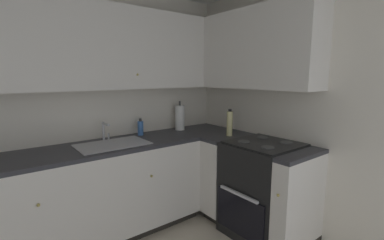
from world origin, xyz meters
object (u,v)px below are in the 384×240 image
Objects in this scene: oven_range at (263,188)px; oil_bottle at (230,123)px; paper_towel_roll at (180,118)px; soap_bottle at (141,128)px.

oil_bottle is (-0.02, 0.45, 0.58)m from oven_range.
paper_towel_roll reaches higher than oven_range.
soap_bottle reaches higher than oven_range.
oven_range is at bearing -76.42° from paper_towel_roll.
oil_bottle is (0.23, -0.59, -0.01)m from paper_towel_roll.
paper_towel_roll is at bearing 111.45° from oil_bottle.
oven_range is 3.71× the size of oil_bottle.
paper_towel_roll is (-0.25, 1.03, 0.59)m from oven_range.
oven_range is 3.03× the size of paper_towel_roll.
paper_towel_roll is at bearing 103.58° from oven_range.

